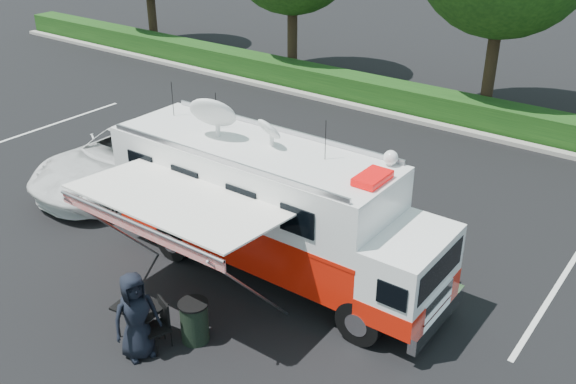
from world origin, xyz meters
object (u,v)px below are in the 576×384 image
at_px(command_truck, 272,208).
at_px(white_suv, 134,182).
at_px(folding_table, 139,308).
at_px(trash_bin, 194,321).

height_order(command_truck, white_suv, command_truck).
relative_size(white_suv, folding_table, 5.96).
bearing_deg(trash_bin, folding_table, -145.86).
bearing_deg(folding_table, command_truck, 79.54).
bearing_deg(white_suv, trash_bin, -30.77).
xyz_separation_m(command_truck, folding_table, (-0.64, -3.47, -0.92)).
xyz_separation_m(command_truck, trash_bin, (0.25, -2.86, -1.22)).
height_order(white_suv, trash_bin, trash_bin).
bearing_deg(trash_bin, command_truck, 95.03).
height_order(folding_table, trash_bin, trash_bin).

